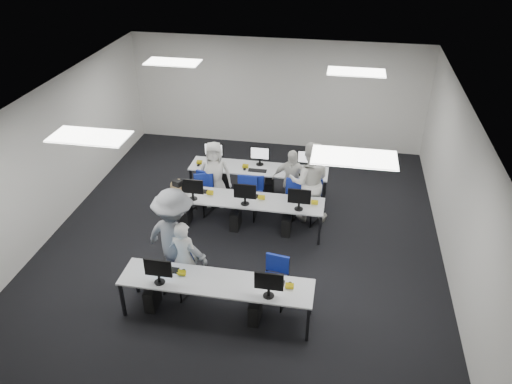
% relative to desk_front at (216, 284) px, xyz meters
% --- Properties ---
extents(room, '(9.00, 9.02, 3.00)m').
position_rel_desk_front_xyz_m(room, '(0.00, 2.40, 0.82)').
color(room, black).
rests_on(room, ground).
extents(ceiling_panels, '(5.20, 4.60, 0.02)m').
position_rel_desk_front_xyz_m(ceiling_panels, '(0.00, 2.40, 2.30)').
color(ceiling_panels, white).
rests_on(ceiling_panels, room).
extents(desk_front, '(3.20, 0.70, 0.73)m').
position_rel_desk_front_xyz_m(desk_front, '(0.00, 0.00, 0.00)').
color(desk_front, silver).
rests_on(desk_front, ground).
extents(desk_mid, '(3.20, 0.70, 0.73)m').
position_rel_desk_front_xyz_m(desk_mid, '(0.00, 2.60, 0.00)').
color(desk_mid, silver).
rests_on(desk_mid, ground).
extents(desk_back, '(3.20, 0.70, 0.73)m').
position_rel_desk_front_xyz_m(desk_back, '(0.00, 4.00, 0.00)').
color(desk_back, silver).
rests_on(desk_back, ground).
extents(equipment_front, '(2.51, 0.41, 1.19)m').
position_rel_desk_front_xyz_m(equipment_front, '(-0.19, -0.02, -0.32)').
color(equipment_front, '#0D5BB4').
rests_on(equipment_front, desk_front).
extents(equipment_mid, '(2.91, 0.41, 1.19)m').
position_rel_desk_front_xyz_m(equipment_mid, '(-0.19, 2.58, -0.32)').
color(equipment_mid, white).
rests_on(equipment_mid, desk_mid).
extents(equipment_back, '(2.91, 0.41, 1.19)m').
position_rel_desk_front_xyz_m(equipment_back, '(0.19, 4.02, -0.32)').
color(equipment_back, white).
rests_on(equipment_back, desk_back).
extents(chair_0, '(0.57, 0.60, 0.88)m').
position_rel_desk_front_xyz_m(chair_0, '(-0.80, 0.45, -0.40)').
color(chair_0, navy).
rests_on(chair_0, ground).
extents(chair_1, '(0.50, 0.53, 0.88)m').
position_rel_desk_front_xyz_m(chair_1, '(0.89, 0.50, -0.40)').
color(chair_1, navy).
rests_on(chair_1, ground).
extents(chair_2, '(0.56, 0.59, 0.91)m').
position_rel_desk_front_xyz_m(chair_2, '(-1.14, 3.12, -0.39)').
color(chair_2, navy).
rests_on(chair_2, ground).
extents(chair_3, '(0.46, 0.50, 0.92)m').
position_rel_desk_front_xyz_m(chair_3, '(-0.11, 3.08, -0.39)').
color(chair_3, navy).
rests_on(chair_3, ground).
extents(chair_4, '(0.63, 0.65, 0.97)m').
position_rel_desk_front_xyz_m(chair_4, '(1.23, 3.19, -0.38)').
color(chair_4, navy).
rests_on(chair_4, ground).
extents(chair_5, '(0.57, 0.60, 0.90)m').
position_rel_desk_front_xyz_m(chair_5, '(-1.17, 3.40, -0.40)').
color(chair_5, navy).
rests_on(chair_5, ground).
extents(chair_6, '(0.52, 0.55, 0.86)m').
position_rel_desk_front_xyz_m(chair_6, '(-0.01, 3.54, -0.41)').
color(chair_6, navy).
rests_on(chair_6, ground).
extents(chair_7, '(0.49, 0.53, 0.98)m').
position_rel_desk_front_xyz_m(chair_7, '(0.97, 3.41, -0.37)').
color(chair_7, navy).
rests_on(chair_7, ground).
extents(handbag, '(0.41, 0.27, 0.32)m').
position_rel_desk_front_xyz_m(handbag, '(-1.45, 2.61, 0.21)').
color(handbag, '#99774F').
rests_on(handbag, desk_mid).
extents(student_0, '(0.57, 0.40, 1.48)m').
position_rel_desk_front_xyz_m(student_0, '(-0.70, 0.49, 0.06)').
color(student_0, silver).
rests_on(student_0, ground).
extents(student_1, '(0.95, 0.77, 1.82)m').
position_rel_desk_front_xyz_m(student_1, '(1.23, 3.26, 0.23)').
color(student_1, silver).
rests_on(student_1, ground).
extents(student_2, '(0.83, 0.62, 1.55)m').
position_rel_desk_front_xyz_m(student_2, '(-0.90, 3.45, 0.10)').
color(student_2, silver).
rests_on(student_2, ground).
extents(student_3, '(0.93, 0.51, 1.50)m').
position_rel_desk_front_xyz_m(student_3, '(0.82, 3.49, 0.07)').
color(student_3, silver).
rests_on(student_3, ground).
extents(photographer, '(1.43, 1.13, 1.94)m').
position_rel_desk_front_xyz_m(photographer, '(-0.90, 0.70, 0.29)').
color(photographer, slate).
rests_on(photographer, ground).
extents(dslr_camera, '(0.20, 0.22, 0.10)m').
position_rel_desk_front_xyz_m(dslr_camera, '(-0.84, 0.87, 1.33)').
color(dslr_camera, black).
rests_on(dslr_camera, photographer).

